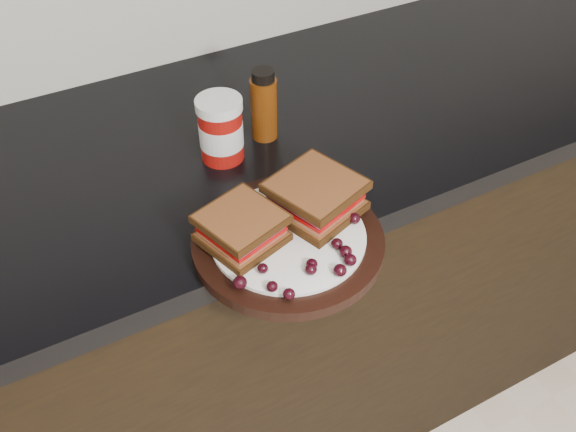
% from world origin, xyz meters
% --- Properties ---
extents(base_cabinets, '(3.96, 0.58, 0.86)m').
position_xyz_m(base_cabinets, '(0.00, 1.70, 0.43)').
color(base_cabinets, black).
rests_on(base_cabinets, ground_plane).
extents(countertop, '(3.98, 0.60, 0.04)m').
position_xyz_m(countertop, '(0.00, 1.70, 0.88)').
color(countertop, black).
rests_on(countertop, base_cabinets).
extents(plate, '(0.28, 0.28, 0.02)m').
position_xyz_m(plate, '(0.21, 1.41, 0.91)').
color(plate, black).
rests_on(plate, countertop).
extents(sandwich_left, '(0.13, 0.13, 0.05)m').
position_xyz_m(sandwich_left, '(0.15, 1.43, 0.95)').
color(sandwich_left, brown).
rests_on(sandwich_left, plate).
extents(sandwich_right, '(0.15, 0.15, 0.05)m').
position_xyz_m(sandwich_right, '(0.27, 1.44, 0.95)').
color(sandwich_right, brown).
rests_on(sandwich_right, plate).
extents(grape_0, '(0.02, 0.02, 0.02)m').
position_xyz_m(grape_0, '(0.11, 1.36, 0.93)').
color(grape_0, black).
rests_on(grape_0, plate).
extents(grape_1, '(0.02, 0.02, 0.01)m').
position_xyz_m(grape_1, '(0.15, 1.37, 0.93)').
color(grape_1, black).
rests_on(grape_1, plate).
extents(grape_2, '(0.02, 0.02, 0.01)m').
position_xyz_m(grape_2, '(0.14, 1.33, 0.93)').
color(grape_2, black).
rests_on(grape_2, plate).
extents(grape_3, '(0.02, 0.02, 0.02)m').
position_xyz_m(grape_3, '(0.16, 1.31, 0.93)').
color(grape_3, black).
rests_on(grape_3, plate).
extents(grape_4, '(0.02, 0.02, 0.02)m').
position_xyz_m(grape_4, '(0.20, 1.33, 0.93)').
color(grape_4, black).
rests_on(grape_4, plate).
extents(grape_5, '(0.02, 0.02, 0.02)m').
position_xyz_m(grape_5, '(0.21, 1.34, 0.93)').
color(grape_5, black).
rests_on(grape_5, plate).
extents(grape_6, '(0.02, 0.02, 0.02)m').
position_xyz_m(grape_6, '(0.24, 1.31, 0.93)').
color(grape_6, black).
rests_on(grape_6, plate).
extents(grape_7, '(0.02, 0.02, 0.02)m').
position_xyz_m(grape_7, '(0.26, 1.32, 0.93)').
color(grape_7, black).
rests_on(grape_7, plate).
extents(grape_8, '(0.02, 0.02, 0.02)m').
position_xyz_m(grape_8, '(0.26, 1.34, 0.93)').
color(grape_8, black).
rests_on(grape_8, plate).
extents(grape_9, '(0.02, 0.02, 0.02)m').
position_xyz_m(grape_9, '(0.26, 1.36, 0.93)').
color(grape_9, black).
rests_on(grape_9, plate).
extents(grape_10, '(0.02, 0.02, 0.02)m').
position_xyz_m(grape_10, '(0.31, 1.39, 0.93)').
color(grape_10, black).
rests_on(grape_10, plate).
extents(grape_11, '(0.02, 0.02, 0.02)m').
position_xyz_m(grape_11, '(0.28, 1.40, 0.93)').
color(grape_11, black).
rests_on(grape_11, plate).
extents(grape_12, '(0.02, 0.02, 0.02)m').
position_xyz_m(grape_12, '(0.29, 1.42, 0.93)').
color(grape_12, black).
rests_on(grape_12, plate).
extents(grape_13, '(0.02, 0.02, 0.02)m').
position_xyz_m(grape_13, '(0.29, 1.45, 0.93)').
color(grape_13, black).
rests_on(grape_13, plate).
extents(grape_14, '(0.01, 0.01, 0.01)m').
position_xyz_m(grape_14, '(0.28, 1.46, 0.93)').
color(grape_14, black).
rests_on(grape_14, plate).
extents(grape_15, '(0.02, 0.02, 0.02)m').
position_xyz_m(grape_15, '(0.18, 1.46, 0.93)').
color(grape_15, black).
rests_on(grape_15, plate).
extents(grape_16, '(0.02, 0.02, 0.02)m').
position_xyz_m(grape_16, '(0.15, 1.46, 0.93)').
color(grape_16, black).
rests_on(grape_16, plate).
extents(grape_17, '(0.02, 0.02, 0.02)m').
position_xyz_m(grape_17, '(0.14, 1.44, 0.93)').
color(grape_17, black).
rests_on(grape_17, plate).
extents(grape_18, '(0.02, 0.02, 0.02)m').
position_xyz_m(grape_18, '(0.13, 1.40, 0.93)').
color(grape_18, black).
rests_on(grape_18, plate).
extents(grape_19, '(0.02, 0.02, 0.02)m').
position_xyz_m(grape_19, '(0.12, 1.40, 0.93)').
color(grape_19, black).
rests_on(grape_19, plate).
extents(grape_20, '(0.02, 0.02, 0.02)m').
position_xyz_m(grape_20, '(0.17, 1.45, 0.93)').
color(grape_20, black).
rests_on(grape_20, plate).
extents(grape_21, '(0.02, 0.02, 0.02)m').
position_xyz_m(grape_21, '(0.17, 1.43, 0.93)').
color(grape_21, black).
rests_on(grape_21, plate).
extents(grape_22, '(0.02, 0.02, 0.02)m').
position_xyz_m(grape_22, '(0.15, 1.42, 0.93)').
color(grape_22, black).
rests_on(grape_22, plate).
extents(condiment_jar, '(0.09, 0.09, 0.11)m').
position_xyz_m(condiment_jar, '(0.22, 1.66, 0.96)').
color(condiment_jar, maroon).
rests_on(condiment_jar, countertop).
extents(oil_bottle, '(0.06, 0.06, 0.13)m').
position_xyz_m(oil_bottle, '(0.31, 1.68, 0.96)').
color(oil_bottle, '#542608').
rests_on(oil_bottle, countertop).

